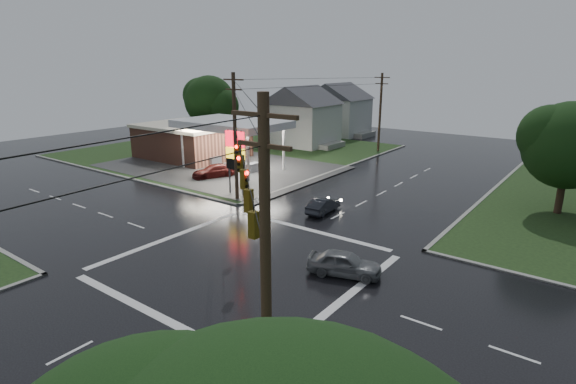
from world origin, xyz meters
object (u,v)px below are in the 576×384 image
Objects in this scene: tree_nw_behind at (210,101)px; tree_ne_near at (571,146)px; house_near at (302,115)px; car_north at (323,205)px; utility_pole_n at (380,111)px; car_pump at (214,171)px; utility_pole_nw at (235,136)px; pylon_sign at (235,152)px; gas_station at (197,139)px; house_far at (338,108)px; car_crossing at (344,263)px; utility_pole_se at (266,278)px.

tree_nw_behind reaches higher than tree_ne_near.
car_north is at bearing -51.97° from house_near.
utility_pole_n is 0.95× the size of house_near.
tree_nw_behind is 23.87m from car_pump.
pylon_sign is at bearing 135.00° from utility_pole_nw.
gas_station is at bearing -51.58° from tree_nw_behind.
tree_nw_behind reaches higher than house_far.
utility_pole_nw is 2.93× the size of car_north.
pylon_sign is 18.44m from car_crossing.
gas_station is 35.91m from car_crossing.
tree_ne_near is (4.64, 31.49, -0.16)m from utility_pole_se.
utility_pole_se reaches higher than gas_station.
house_far is 1.23× the size of tree_ne_near.
gas_station is 13.63m from tree_nw_behind.
pylon_sign reaches higher than car_north.
utility_pole_se is 31.83m from tree_ne_near.
car_crossing is (26.57, -33.82, -3.69)m from house_near.
house_near reaches higher than pylon_sign.
pylon_sign is 2.22m from utility_pole_nw.
tree_nw_behind is (-12.89, -6.01, 1.77)m from house_near.
utility_pole_nw is 10.09m from car_pump.
utility_pole_n is (-19.00, 47.50, -0.25)m from utility_pole_se.
utility_pole_nw is 2.34× the size of car_pump.
house_near is 1.00× the size of house_far.
car_pump is (4.95, -34.00, -3.72)m from house_far.
car_north is (-15.51, -11.03, -4.94)m from tree_ne_near.
pylon_sign is 27.56m from utility_pole_n.
utility_pole_nw is 28.90m from house_near.
gas_station is at bearing 140.30° from utility_pole_se.
tree_ne_near reaches higher than pylon_sign.
car_crossing is at bearing -113.27° from tree_ne_near.
house_far is 34.56m from car_pump.
utility_pole_se is at bearing -42.34° from tree_nw_behind.
car_north is at bearing -30.37° from tree_nw_behind.
utility_pole_n is 25.60m from car_pump.
utility_pole_nw is 1.00× the size of utility_pole_se.
utility_pole_nw is (1.00, -1.00, 1.71)m from pylon_sign.
house_near is at bearing 19.95° from car_crossing.
house_near is 1.23× the size of tree_ne_near.
car_pump is at bearing -33.29° from gas_station.
utility_pole_se is 35.77m from car_pump.
house_near is at bearing 112.28° from pylon_sign.
utility_pole_se is 2.93× the size of car_north.
car_crossing is (16.12, -8.32, -3.29)m from pylon_sign.
utility_pole_nw is at bearing -72.08° from house_far.
gas_station is at bearing -97.50° from house_far.
tree_nw_behind reaches higher than gas_station.
utility_pole_n is at bearing 4.68° from car_crossing.
car_north is (32.47, -19.03, -5.56)m from tree_nw_behind.
house_near is at bearing 123.79° from utility_pole_se.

